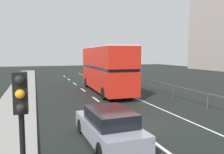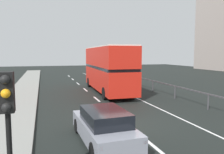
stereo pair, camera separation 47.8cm
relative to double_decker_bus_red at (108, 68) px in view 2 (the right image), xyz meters
The scene contains 7 objects.
ground_plane 10.30m from the double_decker_bus_red, 100.32° to the right, with size 74.55×120.00×0.10m, color black.
near_sidewalk_kerb 12.65m from the double_decker_bus_red, 127.56° to the right, with size 2.59×80.00×0.14m, color gray.
lane_paint_markings 2.82m from the double_decker_bus_red, 79.94° to the right, with size 3.35×46.00×0.01m.
bridge_side_railing 4.57m from the double_decker_bus_red, 11.60° to the right, with size 0.10×42.00×1.06m.
double_decker_bus_red is the anchor object (origin of this frame).
hatchback_car_near 12.38m from the double_decker_bus_red, 106.81° to the right, with size 1.92×4.38×1.39m.
traffic_signal_pole 16.38m from the double_decker_bus_red, 113.81° to the right, with size 0.30×0.42×3.05m.
Camera 2 is at (-4.05, -10.46, 3.57)m, focal length 36.34 mm.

